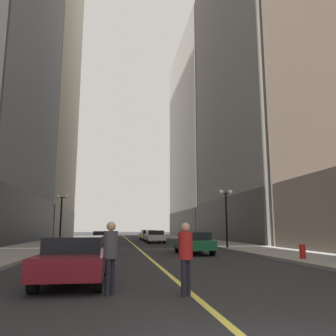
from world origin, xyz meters
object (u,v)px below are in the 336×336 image
Objects in this scene: car_yellow at (148,235)px; pedestrian_with_orange_bag at (110,251)px; car_green at (193,242)px; fire_hydrant_right at (303,253)px; pedestrian_in_red_jacket at (186,252)px; car_silver at (103,239)px; street_lamp_right_mid at (226,205)px; car_white at (155,236)px; car_maroon at (75,257)px; street_lamp_left_far at (61,208)px.

car_yellow is 36.15m from pedestrian_with_orange_bag.
car_green and car_yellow have the same top height.
pedestrian_in_red_jacket is at bearing -135.11° from fire_hydrant_right.
car_silver is 0.96× the size of street_lamp_right_mid.
pedestrian_with_orange_bag is at bearing -98.79° from car_white.
street_lamp_right_mid is at bearing 62.64° from pedestrian_with_orange_bag.
street_lamp_left_far is at bearing 99.74° from car_maroon.
car_white is 1.04× the size of street_lamp_left_far.
street_lamp_right_mid reaches higher than pedestrian_in_red_jacket.
pedestrian_in_red_jacket is (2.56, -19.96, 0.27)m from car_silver.
car_maroon and car_green have the same top height.
street_lamp_left_far is at bearing 101.49° from pedestrian_with_orange_bag.
pedestrian_with_orange_bag is (0.77, -19.59, 0.29)m from car_silver.
car_yellow is 2.68× the size of pedestrian_with_orange_bag.
street_lamp_left_far is (-3.40, 19.81, 2.54)m from car_maroon.
fire_hydrant_right is (4.50, -29.20, -0.32)m from car_yellow.
car_maroon and car_silver have the same top height.
car_green and car_white have the same top height.
pedestrian_with_orange_bag is 11.12m from fire_hydrant_right.
car_silver is 17.09m from car_yellow.
car_silver is at bearing -107.52° from car_yellow.
fire_hydrant_right is (4.51, -21.51, -0.32)m from car_white.
street_lamp_right_mid is (4.01, -12.02, 2.54)m from car_white.
pedestrian_with_orange_bag reaches higher than pedestrian_in_red_jacket.
car_silver is 2.49× the size of pedestrian_in_red_jacket.
car_green is 0.98× the size of car_white.
car_yellow is 5.75× the size of fire_hydrant_right.
car_white is at bearing 92.02° from car_green.
car_white is 1.00× the size of car_yellow.
car_green is at bearing -45.49° from street_lamp_left_far.
fire_hydrant_right is at bearing 44.89° from pedestrian_in_red_jacket.
car_green is 5.66× the size of fire_hydrant_right.
car_maroon is at bearing -154.76° from fire_hydrant_right.
car_yellow is (5.41, 33.87, 0.00)m from car_maroon.
car_white reaches higher than fire_hydrant_right.
car_yellow is at bearing 85.92° from pedestrian_in_red_jacket.
car_yellow is at bearing 98.75° from fire_hydrant_right.
street_lamp_right_mid is (12.80, -5.65, 0.00)m from street_lamp_left_far.
car_silver and car_white have the same top height.
fire_hydrant_right is (7.08, 7.05, -0.59)m from pedestrian_in_red_jacket.
car_green is 5.76m from street_lamp_right_mid.
car_green is 6.88m from fire_hydrant_right.
car_green is 23.58m from car_yellow.
street_lamp_left_far is at bearing -122.06° from car_yellow.
fire_hydrant_right is at bearing -78.17° from car_white.
street_lamp_right_mid is (6.58, 16.54, 2.27)m from pedestrian_in_red_jacket.
street_lamp_right_mid is at bearing 93.02° from fire_hydrant_right.
street_lamp_right_mid is (8.37, 16.17, 2.25)m from pedestrian_with_orange_bag.
pedestrian_in_red_jacket is (-3.14, -12.68, 0.27)m from car_green.
pedestrian_in_red_jacket reaches higher than car_white.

